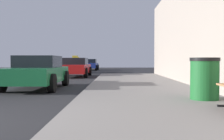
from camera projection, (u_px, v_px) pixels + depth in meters
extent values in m
cube|color=gray|center=(178.00, 123.00, 4.48)|extent=(4.00, 32.00, 0.15)
cylinder|color=#195926|center=(205.00, 80.00, 6.70)|extent=(0.67, 0.67, 0.92)
cylinder|color=black|center=(205.00, 59.00, 6.69)|extent=(0.70, 0.70, 0.08)
cube|color=#196638|center=(37.00, 75.00, 10.76)|extent=(1.72, 4.05, 0.55)
cube|color=black|center=(39.00, 62.00, 10.94)|extent=(1.51, 1.82, 0.45)
cylinder|color=black|center=(52.00, 83.00, 9.46)|extent=(0.22, 0.64, 0.64)
cylinder|color=black|center=(1.00, 83.00, 9.48)|extent=(0.22, 0.64, 0.64)
cylinder|color=black|center=(66.00, 78.00, 12.05)|extent=(0.22, 0.64, 0.64)
cylinder|color=black|center=(26.00, 78.00, 12.07)|extent=(0.22, 0.64, 0.64)
cube|color=red|center=(75.00, 69.00, 18.91)|extent=(1.81, 4.46, 0.55)
cube|color=black|center=(75.00, 61.00, 19.12)|extent=(1.59, 2.01, 0.45)
cube|color=yellow|center=(75.00, 57.00, 19.11)|extent=(0.36, 0.14, 0.16)
cylinder|color=black|center=(86.00, 73.00, 17.48)|extent=(0.22, 0.64, 0.64)
cylinder|color=black|center=(57.00, 73.00, 17.50)|extent=(0.22, 0.64, 0.64)
cylinder|color=black|center=(90.00, 71.00, 20.34)|extent=(0.22, 0.64, 0.64)
cylinder|color=black|center=(65.00, 71.00, 20.36)|extent=(0.22, 0.64, 0.64)
cube|color=#B7B7BF|center=(77.00, 67.00, 25.49)|extent=(1.71, 4.43, 0.55)
cube|color=black|center=(77.00, 61.00, 25.69)|extent=(1.50, 1.99, 0.45)
cube|color=yellow|center=(77.00, 58.00, 25.68)|extent=(0.36, 0.14, 0.16)
cylinder|color=black|center=(84.00, 70.00, 24.07)|extent=(0.22, 0.64, 0.64)
cylinder|color=black|center=(65.00, 70.00, 24.09)|extent=(0.22, 0.64, 0.64)
cylinder|color=black|center=(88.00, 69.00, 26.90)|extent=(0.22, 0.64, 0.64)
cylinder|color=black|center=(70.00, 69.00, 26.92)|extent=(0.22, 0.64, 0.64)
cube|color=#233899|center=(89.00, 65.00, 31.85)|extent=(1.82, 4.52, 0.55)
cube|color=black|center=(89.00, 61.00, 32.06)|extent=(1.60, 2.03, 0.45)
cylinder|color=black|center=(96.00, 68.00, 30.40)|extent=(0.22, 0.64, 0.64)
cylinder|color=black|center=(79.00, 68.00, 30.42)|extent=(0.22, 0.64, 0.64)
cylinder|color=black|center=(98.00, 67.00, 33.29)|extent=(0.22, 0.64, 0.64)
cylinder|color=black|center=(83.00, 67.00, 33.31)|extent=(0.22, 0.64, 0.64)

